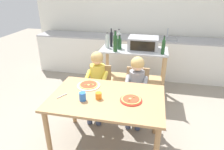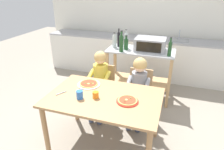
% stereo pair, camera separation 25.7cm
% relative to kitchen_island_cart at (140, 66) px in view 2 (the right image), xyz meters
% --- Properties ---
extents(ground_plane, '(11.12, 11.12, 0.00)m').
position_rel_kitchen_island_cart_xyz_m(ground_plane, '(-0.16, -0.30, -0.62)').
color(ground_plane, gray).
extents(back_wall_tiled, '(4.89, 0.12, 2.70)m').
position_rel_kitchen_island_cart_xyz_m(back_wall_tiled, '(-0.16, 1.43, 0.73)').
color(back_wall_tiled, white).
rests_on(back_wall_tiled, ground).
extents(kitchen_counter, '(4.40, 0.60, 1.09)m').
position_rel_kitchen_island_cart_xyz_m(kitchen_counter, '(-0.16, 1.02, -0.17)').
color(kitchen_counter, silver).
rests_on(kitchen_counter, ground).
extents(kitchen_island_cart, '(1.17, 0.55, 0.92)m').
position_rel_kitchen_island_cart_xyz_m(kitchen_island_cart, '(0.00, 0.00, 0.00)').
color(kitchen_island_cart, '#B7BABF').
rests_on(kitchen_island_cart, ground).
extents(toaster_oven, '(0.51, 0.38, 0.22)m').
position_rel_kitchen_island_cart_xyz_m(toaster_oven, '(0.15, 0.02, 0.41)').
color(toaster_oven, '#999BA0').
rests_on(toaster_oven, kitchen_island_cart).
extents(bottle_brown_beer, '(0.06, 0.06, 0.31)m').
position_rel_kitchen_island_cart_xyz_m(bottle_brown_beer, '(0.49, -0.17, 0.43)').
color(bottle_brown_beer, '#1E4723').
rests_on(bottle_brown_beer, kitchen_island_cart).
extents(bottle_slim_sauce, '(0.07, 0.07, 0.36)m').
position_rel_kitchen_island_cart_xyz_m(bottle_slim_sauce, '(-0.30, -0.19, 0.45)').
color(bottle_slim_sauce, '#1E4723').
rests_on(bottle_slim_sauce, kitchen_island_cart).
extents(bottle_tall_green_wine, '(0.08, 0.08, 0.27)m').
position_rel_kitchen_island_cart_xyz_m(bottle_tall_green_wine, '(-0.49, 0.00, 0.42)').
color(bottle_tall_green_wine, '#ADB7B2').
rests_on(bottle_tall_green_wine, kitchen_island_cart).
extents(bottle_clear_vinegar, '(0.05, 0.05, 0.33)m').
position_rel_kitchen_island_cart_xyz_m(bottle_clear_vinegar, '(-0.43, 0.08, 0.44)').
color(bottle_clear_vinegar, black).
rests_on(bottle_clear_vinegar, kitchen_island_cart).
extents(bottle_dark_olive_oil, '(0.07, 0.07, 0.25)m').
position_rel_kitchen_island_cart_xyz_m(bottle_dark_olive_oil, '(-0.25, -0.05, 0.41)').
color(bottle_dark_olive_oil, '#1E4723').
rests_on(bottle_dark_olive_oil, kitchen_island_cart).
extents(bottle_squat_spirits, '(0.07, 0.07, 0.33)m').
position_rel_kitchen_island_cart_xyz_m(bottle_squat_spirits, '(-0.28, 0.04, 0.44)').
color(bottle_squat_spirits, '#ADB7B2').
rests_on(bottle_squat_spirits, kitchen_island_cart).
extents(dining_table, '(1.35, 0.88, 0.75)m').
position_rel_kitchen_island_cart_xyz_m(dining_table, '(-0.16, -1.42, 0.04)').
color(dining_table, '#AD7F51').
rests_on(dining_table, ground).
extents(dining_chair_left, '(0.36, 0.36, 0.81)m').
position_rel_kitchen_island_cart_xyz_m(dining_chair_left, '(-0.46, -0.71, -0.13)').
color(dining_chair_left, tan).
rests_on(dining_chair_left, ground).
extents(dining_chair_right, '(0.36, 0.36, 0.81)m').
position_rel_kitchen_island_cart_xyz_m(dining_chair_right, '(0.14, -0.70, -0.13)').
color(dining_chair_right, tan).
rests_on(dining_chair_right, ground).
extents(child_in_yellow_shirt, '(0.32, 0.42, 1.07)m').
position_rel_kitchen_island_cart_xyz_m(child_in_yellow_shirt, '(-0.46, -0.83, 0.06)').
color(child_in_yellow_shirt, '#424C6B').
rests_on(child_in_yellow_shirt, ground).
extents(child_in_grey_shirt, '(0.32, 0.42, 1.03)m').
position_rel_kitchen_island_cart_xyz_m(child_in_grey_shirt, '(0.14, -0.82, 0.06)').
color(child_in_grey_shirt, '#424C6B').
rests_on(child_in_grey_shirt, ground).
extents(pizza_plate_white, '(0.30, 0.30, 0.03)m').
position_rel_kitchen_island_cart_xyz_m(pizza_plate_white, '(-0.46, -1.20, 0.15)').
color(pizza_plate_white, white).
rests_on(pizza_plate_white, dining_table).
extents(pizza_plate_red_rimmed, '(0.25, 0.25, 0.03)m').
position_rel_kitchen_island_cart_xyz_m(pizza_plate_red_rimmed, '(0.14, -1.44, 0.15)').
color(pizza_plate_red_rimmed, red).
rests_on(pizza_plate_red_rimmed, dining_table).
extents(drinking_cup_blue, '(0.08, 0.08, 0.10)m').
position_rel_kitchen_island_cart_xyz_m(drinking_cup_blue, '(-0.41, -1.55, 0.18)').
color(drinking_cup_blue, blue).
rests_on(drinking_cup_blue, dining_table).
extents(drinking_cup_orange, '(0.07, 0.07, 0.08)m').
position_rel_kitchen_island_cart_xyz_m(drinking_cup_orange, '(-0.24, -1.48, 0.17)').
color(drinking_cup_orange, orange).
rests_on(drinking_cup_orange, dining_table).
extents(serving_spoon, '(0.08, 0.13, 0.01)m').
position_rel_kitchen_island_cart_xyz_m(serving_spoon, '(-0.68, -1.52, 0.14)').
color(serving_spoon, '#B7BABF').
rests_on(serving_spoon, dining_table).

